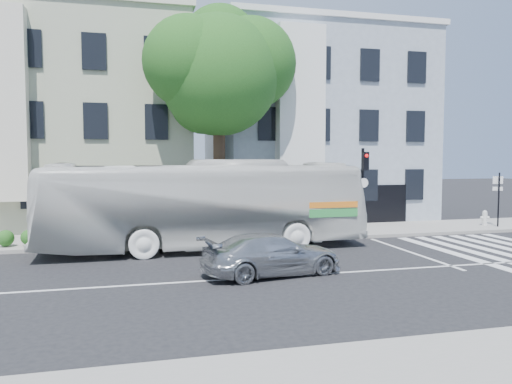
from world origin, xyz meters
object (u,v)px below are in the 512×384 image
object	(u,v)px
bus	(205,205)
traffic_signal	(363,180)
sedan	(272,254)
fire_hydrant	(485,218)

from	to	relation	value
bus	traffic_signal	xyz separation A→B (m)	(7.38, 0.86, 0.85)
sedan	traffic_signal	world-z (taller)	traffic_signal
bus	fire_hydrant	size ratio (longest dim) A/B	16.33
bus	fire_hydrant	xyz separation A→B (m)	(15.03, 2.29, -1.25)
sedan	fire_hydrant	size ratio (longest dim) A/B	5.69
sedan	traffic_signal	xyz separation A→B (m)	(5.97, 5.76, 2.00)
traffic_signal	bus	bearing A→B (deg)	-178.45
traffic_signal	fire_hydrant	bearing A→B (deg)	5.48
traffic_signal	fire_hydrant	xyz separation A→B (m)	(7.65, 1.43, -2.10)
traffic_signal	sedan	bearing A→B (deg)	-141.08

